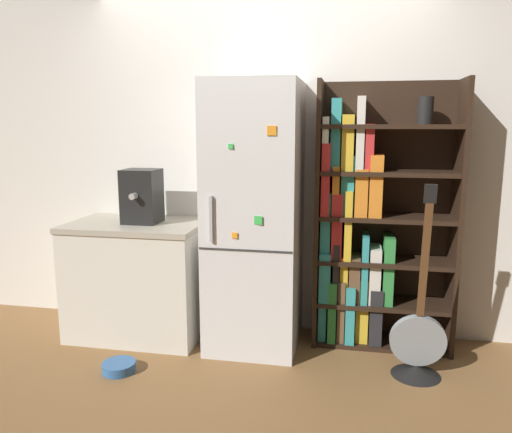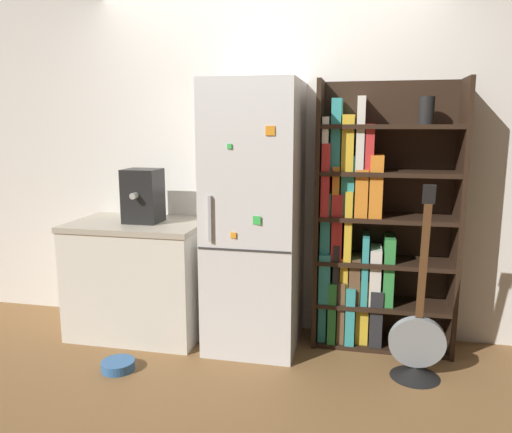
{
  "view_description": "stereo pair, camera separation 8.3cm",
  "coord_description": "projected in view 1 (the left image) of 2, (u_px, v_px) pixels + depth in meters",
  "views": [
    {
      "loc": [
        0.66,
        -3.25,
        1.57
      ],
      "look_at": [
        0.0,
        0.15,
        0.93
      ],
      "focal_mm": 35.0,
      "sensor_mm": 36.0,
      "label": 1
    },
    {
      "loc": [
        0.74,
        -3.23,
        1.57
      ],
      "look_at": [
        0.0,
        0.15,
        0.93
      ],
      "focal_mm": 35.0,
      "sensor_mm": 36.0,
      "label": 2
    }
  ],
  "objects": [
    {
      "name": "guitar",
      "position": [
        417.0,
        350.0,
        3.14
      ],
      "size": [
        0.35,
        0.31,
        1.24
      ],
      "color": "black",
      "rests_on": "ground_plane"
    },
    {
      "name": "ground_plane",
      "position": [
        252.0,
        349.0,
        3.54
      ],
      "size": [
        16.0,
        16.0,
        0.0
      ],
      "primitive_type": "plane",
      "color": "olive"
    },
    {
      "name": "bookshelf",
      "position": [
        366.0,
        230.0,
        3.54
      ],
      "size": [
        0.96,
        0.36,
        1.87
      ],
      "color": "black",
      "rests_on": "ground_plane"
    },
    {
      "name": "kitchen_counter",
      "position": [
        139.0,
        278.0,
        3.75
      ],
      "size": [
        0.98,
        0.67,
        0.86
      ],
      "color": "silver",
      "rests_on": "ground_plane"
    },
    {
      "name": "pet_bowl",
      "position": [
        119.0,
        366.0,
        3.22
      ],
      "size": [
        0.22,
        0.22,
        0.06
      ],
      "color": "#3366A5",
      "rests_on": "ground_plane"
    },
    {
      "name": "espresso_machine",
      "position": [
        142.0,
        196.0,
        3.63
      ],
      "size": [
        0.25,
        0.29,
        0.39
      ],
      "color": "black",
      "rests_on": "kitchen_counter"
    },
    {
      "name": "wall_back",
      "position": [
        264.0,
        161.0,
        3.77
      ],
      "size": [
        8.0,
        0.05,
        2.6
      ],
      "color": "white",
      "rests_on": "ground_plane"
    },
    {
      "name": "refrigerator",
      "position": [
        255.0,
        217.0,
        3.49
      ],
      "size": [
        0.62,
        0.69,
        1.86
      ],
      "color": "silver",
      "rests_on": "ground_plane"
    }
  ]
}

